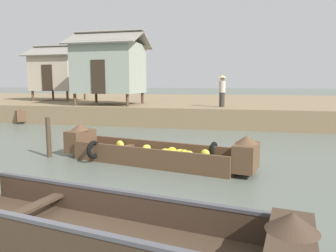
{
  "coord_description": "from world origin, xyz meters",
  "views": [
    {
      "loc": [
        2.86,
        -2.83,
        2.2
      ],
      "look_at": [
        0.67,
        6.57,
        0.89
      ],
      "focal_mm": 33.29,
      "sensor_mm": 36.0,
      "label": 1
    }
  ],
  "objects_px": {
    "viewer_boat": "(86,224)",
    "mooring_post": "(49,137)",
    "cargo_boat_upstream": "(18,114)",
    "vendor_person": "(222,89)",
    "stilt_house_mid_left": "(110,67)",
    "stilt_house_left": "(59,72)",
    "banana_boat": "(154,152)"
  },
  "relations": [
    {
      "from": "viewer_boat",
      "to": "mooring_post",
      "type": "height_order",
      "value": "mooring_post"
    },
    {
      "from": "cargo_boat_upstream",
      "to": "mooring_post",
      "type": "distance_m",
      "value": 11.33
    },
    {
      "from": "cargo_boat_upstream",
      "to": "vendor_person",
      "type": "height_order",
      "value": "vendor_person"
    },
    {
      "from": "stilt_house_mid_left",
      "to": "stilt_house_left",
      "type": "bearing_deg",
      "value": 146.81
    },
    {
      "from": "viewer_boat",
      "to": "cargo_boat_upstream",
      "type": "bearing_deg",
      "value": 131.54
    },
    {
      "from": "viewer_boat",
      "to": "stilt_house_mid_left",
      "type": "distance_m",
      "value": 14.58
    },
    {
      "from": "stilt_house_left",
      "to": "mooring_post",
      "type": "bearing_deg",
      "value": -59.22
    },
    {
      "from": "cargo_boat_upstream",
      "to": "stilt_house_left",
      "type": "distance_m",
      "value": 5.01
    },
    {
      "from": "cargo_boat_upstream",
      "to": "vendor_person",
      "type": "xyz_separation_m",
      "value": [
        12.37,
        0.07,
        1.59
      ]
    },
    {
      "from": "cargo_boat_upstream",
      "to": "mooring_post",
      "type": "xyz_separation_m",
      "value": [
        7.71,
        -8.29,
        0.27
      ]
    },
    {
      "from": "banana_boat",
      "to": "stilt_house_mid_left",
      "type": "xyz_separation_m",
      "value": [
        -5.14,
        8.84,
        2.83
      ]
    },
    {
      "from": "stilt_house_left",
      "to": "banana_boat",
      "type": "bearing_deg",
      "value": -49.31
    },
    {
      "from": "mooring_post",
      "to": "viewer_boat",
      "type": "bearing_deg",
      "value": -51.24
    },
    {
      "from": "cargo_boat_upstream",
      "to": "stilt_house_left",
      "type": "bearing_deg",
      "value": 86.12
    },
    {
      "from": "mooring_post",
      "to": "vendor_person",
      "type": "bearing_deg",
      "value": 60.89
    },
    {
      "from": "banana_boat",
      "to": "vendor_person",
      "type": "relative_size",
      "value": 3.44
    },
    {
      "from": "banana_boat",
      "to": "stilt_house_mid_left",
      "type": "bearing_deg",
      "value": 120.17
    },
    {
      "from": "viewer_boat",
      "to": "stilt_house_mid_left",
      "type": "xyz_separation_m",
      "value": [
        -5.38,
        13.24,
        2.88
      ]
    },
    {
      "from": "banana_boat",
      "to": "viewer_boat",
      "type": "distance_m",
      "value": 4.41
    },
    {
      "from": "viewer_boat",
      "to": "banana_boat",
      "type": "bearing_deg",
      "value": 93.16
    },
    {
      "from": "stilt_house_mid_left",
      "to": "vendor_person",
      "type": "relative_size",
      "value": 2.54
    },
    {
      "from": "banana_boat",
      "to": "mooring_post",
      "type": "bearing_deg",
      "value": 179.38
    },
    {
      "from": "cargo_boat_upstream",
      "to": "stilt_house_left",
      "type": "height_order",
      "value": "stilt_house_left"
    },
    {
      "from": "viewer_boat",
      "to": "mooring_post",
      "type": "bearing_deg",
      "value": 128.76
    },
    {
      "from": "viewer_boat",
      "to": "stilt_house_mid_left",
      "type": "relative_size",
      "value": 1.4
    },
    {
      "from": "vendor_person",
      "to": "mooring_post",
      "type": "xyz_separation_m",
      "value": [
        -4.66,
        -8.36,
        -1.33
      ]
    },
    {
      "from": "stilt_house_left",
      "to": "stilt_house_mid_left",
      "type": "relative_size",
      "value": 0.95
    },
    {
      "from": "banana_boat",
      "to": "mooring_post",
      "type": "distance_m",
      "value": 3.34
    },
    {
      "from": "viewer_boat",
      "to": "mooring_post",
      "type": "xyz_separation_m",
      "value": [
        -3.57,
        4.44,
        0.33
      ]
    },
    {
      "from": "vendor_person",
      "to": "mooring_post",
      "type": "relative_size",
      "value": 1.37
    },
    {
      "from": "stilt_house_left",
      "to": "mooring_post",
      "type": "relative_size",
      "value": 3.3
    },
    {
      "from": "cargo_boat_upstream",
      "to": "mooring_post",
      "type": "relative_size",
      "value": 3.25
    }
  ]
}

